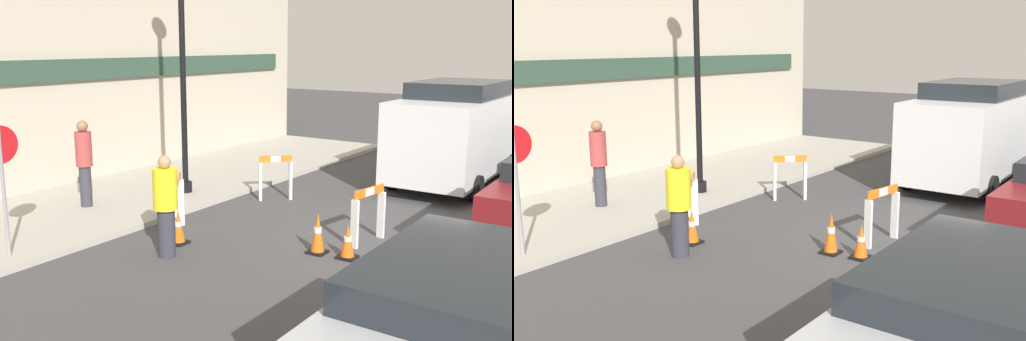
# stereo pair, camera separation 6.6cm
# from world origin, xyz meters

# --- Properties ---
(ground_plane) EXTENTS (60.00, 60.00, 0.00)m
(ground_plane) POSITION_xyz_m (0.00, 0.00, 0.00)
(ground_plane) COLOR #424244
(sidewalk_slab) EXTENTS (18.00, 3.71, 0.11)m
(sidewalk_slab) POSITION_xyz_m (0.00, 6.35, 0.05)
(sidewalk_slab) COLOR #ADA89E
(sidewalk_slab) RESTS_ON ground_plane
(storefront_facade) EXTENTS (18.00, 0.22, 5.50)m
(storefront_facade) POSITION_xyz_m (0.00, 8.28, 2.75)
(storefront_facade) COLOR #BCB29E
(storefront_facade) RESTS_ON ground_plane
(streetlamp_post) EXTENTS (0.44, 0.44, 6.13)m
(streetlamp_post) POSITION_xyz_m (0.47, 5.49, 3.99)
(streetlamp_post) COLOR black
(streetlamp_post) RESTS_ON sidewalk_slab
(stop_sign) EXTENTS (0.60, 0.06, 2.08)m
(stop_sign) POSITION_xyz_m (-4.27, 4.97, 1.51)
(stop_sign) COLOR gray
(stop_sign) RESTS_ON sidewalk_slab
(barricade_0) EXTENTS (0.60, 0.63, 1.00)m
(barricade_0) POSITION_xyz_m (1.40, 3.67, 0.53)
(barricade_0) COLOR white
(barricade_0) RESTS_ON ground_plane
(barricade_1) EXTENTS (0.71, 0.58, 1.04)m
(barricade_1) POSITION_xyz_m (-1.51, 3.87, 0.56)
(barricade_1) COLOR white
(barricade_1) RESTS_ON ground_plane
(barricade_2) EXTENTS (0.87, 0.27, 0.99)m
(barricade_2) POSITION_xyz_m (-0.11, 0.74, 0.54)
(barricade_2) COLOR white
(barricade_2) RESTS_ON ground_plane
(traffic_cone_0) EXTENTS (0.30, 0.30, 0.70)m
(traffic_cone_0) POSITION_xyz_m (-1.08, 1.19, 0.34)
(traffic_cone_0) COLOR black
(traffic_cone_0) RESTS_ON ground_plane
(traffic_cone_1) EXTENTS (0.30, 0.30, 0.57)m
(traffic_cone_1) POSITION_xyz_m (-1.01, 0.68, 0.27)
(traffic_cone_1) COLOR black
(traffic_cone_1) RESTS_ON ground_plane
(traffic_cone_2) EXTENTS (0.30, 0.30, 0.62)m
(traffic_cone_2) POSITION_xyz_m (-2.05, 3.40, 0.30)
(traffic_cone_2) COLOR black
(traffic_cone_2) RESTS_ON ground_plane
(person_worker) EXTENTS (0.47, 0.47, 1.67)m
(person_worker) POSITION_xyz_m (-2.62, 3.13, 0.89)
(person_worker) COLOR #33333D
(person_worker) RESTS_ON ground_plane
(person_pedestrian) EXTENTS (0.41, 0.41, 1.78)m
(person_pedestrian) POSITION_xyz_m (-1.63, 6.34, 1.08)
(person_pedestrian) COLOR #33333D
(person_pedestrian) RESTS_ON sidewalk_slab
(work_van) EXTENTS (4.95, 2.12, 2.52)m
(work_van) POSITION_xyz_m (5.32, 0.96, 1.36)
(work_van) COLOR white
(work_van) RESTS_ON ground_plane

